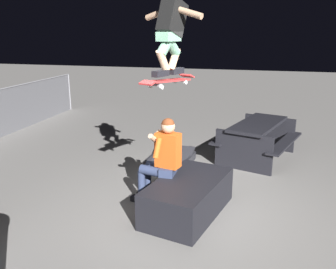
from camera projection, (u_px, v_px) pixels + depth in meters
name	position (u px, v px, depth m)	size (l,w,h in m)	color
ground_plane	(188.00, 214.00, 5.18)	(40.00, 40.00, 0.00)	slate
ledge_box_main	(188.00, 197.00, 5.12)	(1.50, 0.81, 0.50)	black
person_sitting_on_ledge	(161.00, 157.00, 5.25)	(0.59, 0.78, 1.34)	#2D3856
skateboard	(169.00, 81.00, 4.88)	(1.02, 0.55, 0.13)	#B72D2D
skater_airborne	(171.00, 27.00, 4.74)	(0.63, 0.86, 1.12)	black
kicker_ramp	(171.00, 161.00, 7.10)	(1.01, 0.84, 0.33)	#28282D
picnic_table_back	(258.00, 135.00, 7.28)	(2.03, 1.79, 0.75)	black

